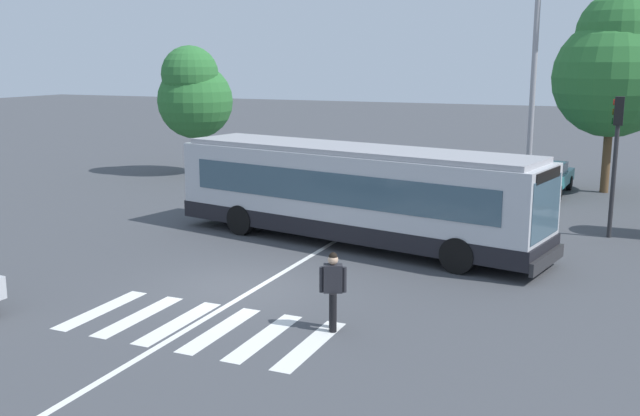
% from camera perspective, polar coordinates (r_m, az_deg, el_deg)
% --- Properties ---
extents(ground_plane, '(160.00, 160.00, 0.00)m').
position_cam_1_polar(ground_plane, '(18.62, -6.43, -6.26)').
color(ground_plane, '#424449').
extents(city_transit_bus, '(12.60, 4.95, 3.06)m').
position_cam_1_polar(city_transit_bus, '(22.59, 2.64, 1.14)').
color(city_transit_bus, black).
rests_on(city_transit_bus, ground_plane).
extents(pedestrian_crossing_street, '(0.54, 0.40, 1.72)m').
position_cam_1_polar(pedestrian_crossing_street, '(15.42, 1.02, -6.21)').
color(pedestrian_crossing_street, black).
rests_on(pedestrian_crossing_street, ground_plane).
extents(parked_car_red, '(1.97, 4.55, 1.35)m').
position_cam_1_polar(parked_car_red, '(34.36, 3.80, 3.34)').
color(parked_car_red, black).
rests_on(parked_car_red, ground_plane).
extents(parked_car_charcoal, '(2.09, 4.60, 1.35)m').
position_cam_1_polar(parked_car_charcoal, '(33.15, 8.19, 2.95)').
color(parked_car_charcoal, black).
rests_on(parked_car_charcoal, ground_plane).
extents(parked_car_blue, '(2.12, 4.61, 1.35)m').
position_cam_1_polar(parked_car_blue, '(32.44, 12.61, 2.60)').
color(parked_car_blue, black).
rests_on(parked_car_blue, ground_plane).
extents(parked_car_teal, '(2.13, 4.61, 1.35)m').
position_cam_1_polar(parked_car_teal, '(32.65, 17.28, 2.41)').
color(parked_car_teal, black).
rests_on(parked_car_teal, ground_plane).
extents(traffic_light_far_corner, '(0.33, 0.32, 4.56)m').
position_cam_1_polar(traffic_light_far_corner, '(24.94, 22.31, 4.71)').
color(traffic_light_far_corner, '#28282B').
rests_on(traffic_light_far_corner, ground_plane).
extents(twin_arm_street_lamp, '(4.17, 0.32, 8.54)m').
position_cam_1_polar(twin_arm_street_lamp, '(27.29, 16.50, 10.26)').
color(twin_arm_street_lamp, '#939399').
rests_on(twin_arm_street_lamp, ground_plane).
extents(background_tree_left, '(3.73, 3.73, 6.39)m').
position_cam_1_polar(background_tree_left, '(36.70, -9.93, 8.89)').
color(background_tree_left, brown).
rests_on(background_tree_left, ground_plane).
extents(background_tree_right, '(5.05, 5.05, 8.60)m').
position_cam_1_polar(background_tree_right, '(33.57, 22.26, 10.37)').
color(background_tree_right, brown).
rests_on(background_tree_right, ground_plane).
extents(crosswalk_painted_stripes, '(5.76, 2.84, 0.01)m').
position_cam_1_polar(crosswalk_painted_stripes, '(16.14, -9.51, -9.18)').
color(crosswalk_painted_stripes, silver).
rests_on(crosswalk_painted_stripes, ground_plane).
extents(lane_center_line, '(0.16, 24.00, 0.01)m').
position_cam_1_polar(lane_center_line, '(20.10, -2.50, -4.83)').
color(lane_center_line, silver).
rests_on(lane_center_line, ground_plane).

